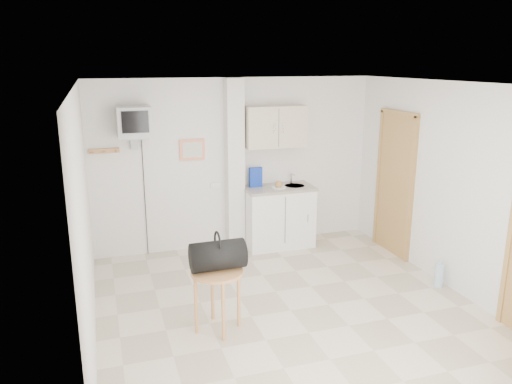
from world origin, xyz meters
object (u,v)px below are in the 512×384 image
object	(u,v)px
duffel_bag	(218,255)
round_table	(217,280)
water_bottle	(439,275)
crt_television	(134,123)

from	to	relation	value
duffel_bag	round_table	bearing A→B (deg)	-123.08
duffel_bag	water_bottle	distance (m)	2.92
water_bottle	round_table	bearing A→B (deg)	-176.86
crt_television	water_bottle	bearing A→B (deg)	-30.36
round_table	duffel_bag	size ratio (longest dim) A/B	1.18
round_table	water_bottle	xyz separation A→B (m)	(2.86, 0.16, -0.40)
crt_television	round_table	size ratio (longest dim) A/B	3.25
crt_television	round_table	distance (m)	2.63
round_table	water_bottle	distance (m)	2.89
crt_television	round_table	bearing A→B (deg)	-75.16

